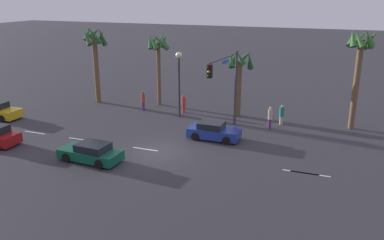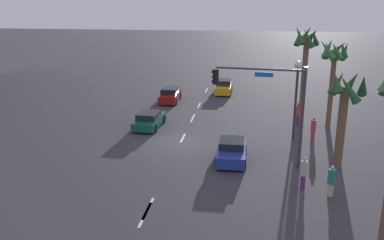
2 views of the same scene
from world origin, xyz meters
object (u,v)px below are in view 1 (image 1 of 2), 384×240
object	(u,v)px
pedestrian_2	(282,114)
pedestrian_3	(270,117)
palm_tree_1	(360,55)
palm_tree_3	(95,49)
streetlamp	(179,72)
traffic_signal	(227,79)
pedestrian_0	(143,101)
palm_tree_2	(240,70)
car_2	(214,131)
pedestrian_1	(184,103)
car_0	(91,153)
palm_tree_0	(158,49)

from	to	relation	value
pedestrian_2	pedestrian_3	xyz separation A→B (m)	(-0.75, -1.35, 0.08)
palm_tree_1	palm_tree_3	xyz separation A→B (m)	(-24.38, -0.44, -0.59)
streetlamp	palm_tree_1	bearing A→B (deg)	8.30
traffic_signal	streetlamp	size ratio (longest dim) A/B	1.07
traffic_signal	pedestrian_0	distance (m)	10.11
traffic_signal	palm_tree_2	bearing A→B (deg)	91.57
car_2	pedestrian_2	bearing A→B (deg)	51.65
streetlamp	pedestrian_1	xyz separation A→B (m)	(-0.16, 1.44, -3.25)
traffic_signal	palm_tree_3	xyz separation A→B (m)	(-14.76, 3.76, 1.18)
car_0	palm_tree_1	xyz separation A→B (m)	(16.32, 13.53, 5.50)
palm_tree_0	traffic_signal	bearing A→B (deg)	-31.18
palm_tree_0	pedestrian_1	bearing A→B (deg)	-26.35
traffic_signal	palm_tree_2	size ratio (longest dim) A/B	1.03
palm_tree_2	car_2	bearing A→B (deg)	-91.88
palm_tree_1	traffic_signal	bearing A→B (deg)	-156.39
car_2	streetlamp	bearing A→B (deg)	137.07
streetlamp	palm_tree_2	world-z (taller)	palm_tree_2
palm_tree_3	palm_tree_2	bearing A→B (deg)	2.58
car_0	pedestrian_1	xyz separation A→B (m)	(1.50, 12.84, 0.31)
pedestrian_1	palm_tree_2	xyz separation A→B (m)	(5.08, 0.91, 3.35)
pedestrian_1	car_2	bearing A→B (deg)	-50.10
car_0	streetlamp	bearing A→B (deg)	81.72
pedestrian_3	palm_tree_2	distance (m)	5.37
palm_tree_1	pedestrian_3	bearing A→B (deg)	-159.47
traffic_signal	pedestrian_3	distance (m)	5.00
pedestrian_2	palm_tree_2	size ratio (longest dim) A/B	0.28
car_2	pedestrian_1	distance (m)	7.59
streetlamp	pedestrian_1	size ratio (longest dim) A/B	3.38
car_0	pedestrian_3	distance (m)	14.94
pedestrian_1	palm_tree_1	bearing A→B (deg)	2.68
car_0	palm_tree_2	xyz separation A→B (m)	(6.58, 13.75, 3.66)
car_0	palm_tree_1	world-z (taller)	palm_tree_1
palm_tree_0	palm_tree_2	xyz separation A→B (m)	(8.38, -0.72, -1.34)
palm_tree_0	palm_tree_3	size ratio (longest dim) A/B	0.93
pedestrian_2	palm_tree_3	bearing A→B (deg)	178.18
pedestrian_0	palm_tree_1	distance (m)	19.47
car_2	palm_tree_1	size ratio (longest dim) A/B	0.48
streetlamp	palm_tree_3	bearing A→B (deg)	170.12
palm_tree_0	palm_tree_1	bearing A→B (deg)	-2.96
car_0	pedestrian_2	distance (m)	16.44
pedestrian_2	palm_tree_0	xyz separation A→B (m)	(-12.48, 1.98, 4.70)
streetlamp	pedestrian_3	distance (m)	8.87
pedestrian_0	pedestrian_3	size ratio (longest dim) A/B	0.99
traffic_signal	pedestrian_0	bearing A→B (deg)	162.95
car_0	pedestrian_2	bearing A→B (deg)	49.46
streetlamp	traffic_signal	bearing A→B (deg)	-22.31
car_0	palm_tree_0	world-z (taller)	palm_tree_0
palm_tree_1	palm_tree_2	bearing A→B (deg)	178.73
palm_tree_3	pedestrian_3	bearing A→B (deg)	-6.17
car_2	palm_tree_3	xyz separation A→B (m)	(-14.42, 6.06, 4.88)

